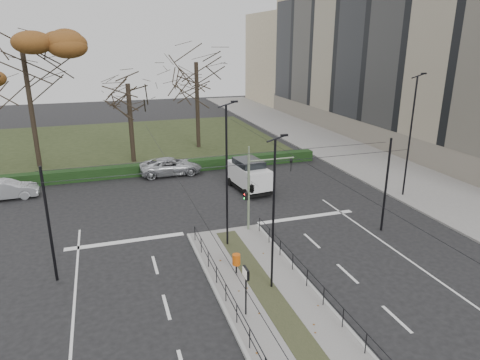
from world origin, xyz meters
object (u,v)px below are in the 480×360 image
(bare_tree_center, at_px, (196,69))
(bare_tree_near, at_px, (128,90))
(streetlamp_median_far, at_px, (227,175))
(white_van, at_px, (249,174))
(rust_tree, at_px, (22,52))
(parked_car_fourth, at_px, (171,166))
(streetlamp_median_near, at_px, (274,214))
(traffic_light, at_px, (253,187))
(streetlamp_sidewalk, at_px, (410,135))
(litter_bin, at_px, (236,260))
(info_panel, at_px, (246,278))
(parked_car_second, at_px, (6,190))

(bare_tree_center, distance_m, bare_tree_near, 8.51)
(streetlamp_median_far, bearing_deg, white_van, 63.91)
(rust_tree, height_order, bare_tree_near, rust_tree)
(parked_car_fourth, bearing_deg, streetlamp_median_near, -175.37)
(traffic_light, height_order, streetlamp_sidewalk, streetlamp_sidewalk)
(white_van, bearing_deg, litter_bin, -111.83)
(parked_car_fourth, distance_m, rust_tree, 16.34)
(info_panel, relative_size, white_van, 0.46)
(parked_car_second, height_order, white_van, white_van)
(parked_car_fourth, xyz_separation_m, bare_tree_center, (4.57, 9.03, 7.87))
(litter_bin, height_order, rust_tree, rust_tree)
(traffic_light, bearing_deg, parked_car_fourth, 102.36)
(white_van, distance_m, bare_tree_center, 16.76)
(litter_bin, xyz_separation_m, parked_car_second, (-13.24, 16.06, -0.16))
(streetlamp_median_near, distance_m, bare_tree_near, 25.91)
(streetlamp_sidewalk, relative_size, rust_tree, 0.67)
(traffic_light, xyz_separation_m, info_panel, (-3.29, -8.32, -1.02))
(streetlamp_median_near, xyz_separation_m, parked_car_second, (-14.50, 17.80, -3.22))
(traffic_light, bearing_deg, litter_bin, -118.27)
(rust_tree, bearing_deg, info_panel, -68.17)
(streetlamp_median_near, bearing_deg, streetlamp_median_far, 98.37)
(bare_tree_near, bearing_deg, streetlamp_median_near, -80.03)
(white_van, bearing_deg, parked_car_fourth, 131.24)
(bare_tree_center, xyz_separation_m, bare_tree_near, (-7.44, -3.83, -1.56))
(info_panel, xyz_separation_m, white_van, (5.61, 15.79, -0.62))
(rust_tree, height_order, bare_tree_center, rust_tree)
(streetlamp_median_near, relative_size, streetlamp_median_far, 0.90)
(info_panel, bearing_deg, litter_bin, 79.14)
(white_van, bearing_deg, rust_tree, 144.08)
(streetlamp_median_near, xyz_separation_m, rust_tree, (-13.12, 26.29, 6.60))
(streetlamp_sidewalk, height_order, white_van, streetlamp_sidewalk)
(streetlamp_sidewalk, distance_m, parked_car_fourth, 20.08)
(white_van, bearing_deg, bare_tree_near, 125.99)
(info_panel, distance_m, bare_tree_center, 31.95)
(litter_bin, height_order, streetlamp_sidewalk, streetlamp_sidewalk)
(traffic_light, distance_m, white_van, 8.00)
(traffic_light, bearing_deg, bare_tree_center, 85.91)
(white_van, bearing_deg, parked_car_second, 168.52)
(litter_bin, distance_m, info_panel, 3.64)
(parked_car_fourth, height_order, bare_tree_center, bare_tree_center)
(parked_car_second, bearing_deg, bare_tree_near, -55.21)
(litter_bin, height_order, bare_tree_near, bare_tree_near)
(parked_car_fourth, height_order, bare_tree_near, bare_tree_near)
(info_panel, xyz_separation_m, bare_tree_near, (-2.54, 27.01, 5.15))
(info_panel, relative_size, parked_car_second, 0.51)
(parked_car_fourth, bearing_deg, streetlamp_median_far, -176.67)
(streetlamp_median_far, height_order, parked_car_fourth, streetlamp_median_far)
(litter_bin, relative_size, info_panel, 0.47)
(streetlamp_median_far, bearing_deg, parked_car_fourth, 93.20)
(bare_tree_center, bearing_deg, info_panel, -99.02)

